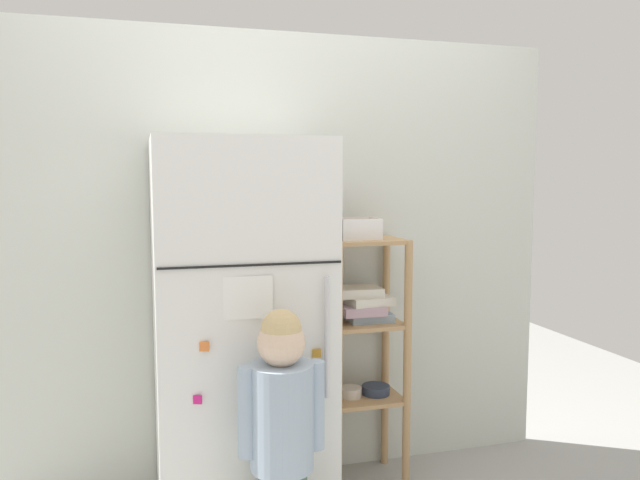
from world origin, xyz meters
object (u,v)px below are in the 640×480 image
at_px(pantry_shelf_unit, 364,335).
at_px(fruit_bin, 359,230).
at_px(child_standing, 282,416).
at_px(refrigerator, 241,332).

relative_size(pantry_shelf_unit, fruit_bin, 6.09).
bearing_deg(child_standing, refrigerator, 99.82).
xyz_separation_m(refrigerator, pantry_shelf_unit, (0.59, 0.15, -0.09)).
xyz_separation_m(pantry_shelf_unit, fruit_bin, (-0.03, 0.00, 0.48)).
height_order(child_standing, pantry_shelf_unit, pantry_shelf_unit).
bearing_deg(fruit_bin, pantry_shelf_unit, -4.93).
distance_m(child_standing, fruit_bin, 0.96).
distance_m(refrigerator, fruit_bin, 0.70).
height_order(pantry_shelf_unit, fruit_bin, fruit_bin).
distance_m(refrigerator, child_standing, 0.48).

